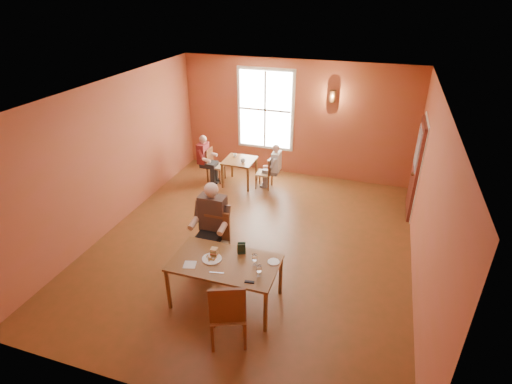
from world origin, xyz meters
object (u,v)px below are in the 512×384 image
(diner_main, at_px, (211,235))
(chair_empty, at_px, (228,309))
(chair_diner_maroon, at_px, (216,165))
(chair_diner_white, at_px, (264,173))
(diner_white, at_px, (265,167))
(main_table, at_px, (226,282))
(diner_maroon, at_px, (215,159))
(chair_diner_main, at_px, (213,245))
(second_table, at_px, (240,172))

(diner_main, bearing_deg, chair_empty, 121.78)
(diner_main, distance_m, chair_diner_maroon, 3.77)
(chair_diner_white, bearing_deg, diner_white, -90.00)
(chair_empty, relative_size, diner_white, 1.00)
(main_table, bearing_deg, chair_diner_white, 98.38)
(main_table, bearing_deg, chair_empty, -65.42)
(chair_diner_white, bearing_deg, diner_maroon, 90.00)
(chair_diner_white, relative_size, diner_maroon, 0.68)
(main_table, distance_m, chair_empty, 0.80)
(chair_empty, distance_m, diner_white, 4.90)
(chair_diner_maroon, bearing_deg, chair_diner_white, 90.00)
(chair_diner_main, height_order, diner_white, diner_white)
(chair_diner_main, bearing_deg, chair_diner_white, -88.28)
(chair_diner_white, bearing_deg, chair_diner_main, -178.28)
(second_table, relative_size, chair_diner_maroon, 0.87)
(diner_main, distance_m, chair_diner_white, 3.50)
(diner_maroon, bearing_deg, diner_white, 90.00)
(diner_main, height_order, diner_white, diner_main)
(chair_diner_main, xyz_separation_m, second_table, (-0.75, 3.45, -0.22))
(chair_empty, xyz_separation_m, second_table, (-1.58, 4.81, -0.22))
(chair_diner_main, bearing_deg, chair_empty, 121.21)
(chair_diner_main, height_order, diner_maroon, diner_maroon)
(second_table, height_order, chair_diner_white, chair_diner_white)
(main_table, height_order, chair_diner_main, chair_diner_main)
(main_table, height_order, chair_diner_white, chair_diner_white)
(second_table, distance_m, chair_diner_white, 0.65)
(chair_diner_maroon, relative_size, diner_maroon, 0.73)
(diner_main, bearing_deg, chair_diner_maroon, -68.02)
(diner_main, height_order, diner_maroon, diner_main)
(main_table, bearing_deg, chair_diner_main, 127.57)
(second_table, bearing_deg, main_table, -72.99)
(second_table, bearing_deg, diner_white, 0.00)
(chair_diner_white, height_order, chair_diner_maroon, chair_diner_maroon)
(diner_main, relative_size, second_table, 2.04)
(chair_diner_white, distance_m, chair_diner_maroon, 1.30)
(second_table, distance_m, diner_maroon, 0.73)
(diner_main, bearing_deg, diner_maroon, -67.59)
(diner_main, height_order, chair_diner_white, diner_main)
(chair_diner_main, xyz_separation_m, chair_empty, (0.83, -1.37, 0.01))
(second_table, bearing_deg, chair_diner_maroon, 180.00)
(chair_diner_white, bearing_deg, chair_empty, -169.05)
(main_table, height_order, diner_white, diner_white)
(chair_diner_white, bearing_deg, main_table, -171.62)
(chair_diner_white, bearing_deg, second_table, 90.00)
(chair_empty, bearing_deg, main_table, 92.61)
(chair_empty, relative_size, diner_maroon, 0.94)
(second_table, height_order, diner_white, diner_white)
(main_table, xyz_separation_m, diner_white, (-0.57, 4.10, 0.17))
(chair_empty, relative_size, chair_diner_maroon, 1.29)
(diner_main, xyz_separation_m, diner_maroon, (-1.43, 3.48, -0.17))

